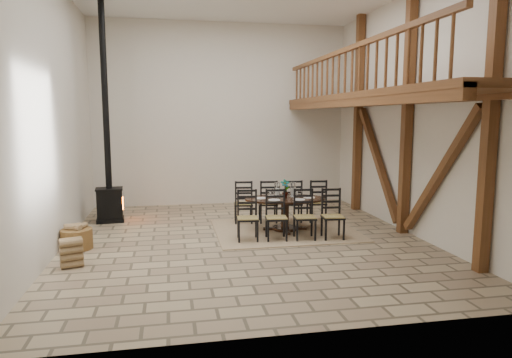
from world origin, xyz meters
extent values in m
plane|color=tan|center=(0.00, 0.00, 0.00)|extent=(8.00, 8.00, 0.00)
cube|color=beige|center=(0.00, 4.00, 2.50)|extent=(7.00, 0.02, 5.00)
cube|color=beige|center=(0.00, -4.00, 2.50)|extent=(7.00, 0.02, 5.00)
cube|color=beige|center=(-3.50, 0.00, 2.50)|extent=(0.02, 8.00, 5.00)
cube|color=beige|center=(3.50, 0.00, 2.50)|extent=(0.02, 8.00, 5.00)
cube|color=brown|center=(3.38, -2.50, 2.50)|extent=(0.18, 0.18, 5.00)
cube|color=brown|center=(3.38, 0.00, 2.50)|extent=(0.18, 0.18, 5.00)
cube|color=brown|center=(3.38, 2.50, 2.50)|extent=(0.18, 0.18, 5.00)
cube|color=brown|center=(3.38, -1.25, 1.40)|extent=(0.14, 2.16, 2.54)
cube|color=brown|center=(3.38, 1.25, 1.40)|extent=(0.14, 2.16, 2.54)
cube|color=brown|center=(3.38, 0.00, 2.80)|extent=(0.20, 7.80, 0.20)
cube|color=brown|center=(2.70, 0.00, 2.85)|extent=(1.60, 7.80, 0.12)
cube|color=brown|center=(2.00, 0.00, 2.75)|extent=(0.18, 7.80, 0.22)
cube|color=brown|center=(2.00, 0.00, 3.75)|extent=(0.09, 7.60, 0.09)
cube|color=brown|center=(2.00, 0.00, 3.33)|extent=(0.06, 7.60, 0.86)
cube|color=tan|center=(0.96, 0.63, 0.01)|extent=(3.00, 2.50, 0.02)
ellipsoid|color=black|center=(0.96, 0.63, 0.69)|extent=(1.83, 1.22, 0.04)
cylinder|color=black|center=(0.96, 0.63, 0.34)|extent=(0.17, 0.17, 0.63)
cylinder|color=black|center=(0.96, 0.63, 0.05)|extent=(0.53, 0.53, 0.06)
cube|color=tan|center=(0.03, -0.04, 0.46)|extent=(0.46, 0.44, 0.04)
cube|color=black|center=(0.03, -0.04, 0.22)|extent=(0.44, 0.44, 0.44)
cube|color=black|center=(0.05, 0.14, 0.72)|extent=(0.36, 0.08, 0.57)
cube|color=tan|center=(0.60, -0.10, 0.46)|extent=(0.46, 0.44, 0.04)
cube|color=black|center=(0.60, -0.10, 0.22)|extent=(0.44, 0.44, 0.44)
cube|color=black|center=(0.62, 0.08, 0.72)|extent=(0.36, 0.08, 0.57)
cube|color=tan|center=(1.17, -0.16, 0.46)|extent=(0.46, 0.44, 0.04)
cube|color=black|center=(1.17, -0.16, 0.22)|extent=(0.44, 0.44, 0.44)
cube|color=black|center=(1.19, 0.02, 0.72)|extent=(0.36, 0.08, 0.57)
cube|color=tan|center=(1.74, -0.22, 0.46)|extent=(0.46, 0.44, 0.04)
cube|color=black|center=(1.74, -0.22, 0.22)|extent=(0.44, 0.44, 0.44)
cube|color=black|center=(1.75, -0.04, 0.72)|extent=(0.36, 0.08, 0.57)
cube|color=tan|center=(0.19, 1.48, 0.46)|extent=(0.46, 0.44, 0.04)
cube|color=black|center=(0.19, 1.48, 0.22)|extent=(0.44, 0.44, 0.44)
cube|color=black|center=(0.17, 1.30, 0.72)|extent=(0.36, 0.08, 0.57)
cube|color=tan|center=(0.75, 1.42, 0.46)|extent=(0.46, 0.44, 0.04)
cube|color=black|center=(0.75, 1.42, 0.22)|extent=(0.44, 0.44, 0.44)
cube|color=black|center=(0.74, 1.24, 0.72)|extent=(0.36, 0.08, 0.57)
cube|color=tan|center=(1.32, 1.36, 0.46)|extent=(0.46, 0.44, 0.04)
cube|color=black|center=(1.32, 1.36, 0.22)|extent=(0.44, 0.44, 0.44)
cube|color=black|center=(1.31, 1.18, 0.72)|extent=(0.36, 0.08, 0.57)
cube|color=tan|center=(1.89, 1.30, 0.46)|extent=(0.46, 0.44, 0.04)
cube|color=black|center=(1.89, 1.30, 0.22)|extent=(0.44, 0.44, 0.44)
cube|color=black|center=(1.87, 1.12, 0.72)|extent=(0.36, 0.08, 0.57)
cube|color=white|center=(0.96, 0.63, 0.72)|extent=(1.40, 0.80, 0.01)
cube|color=white|center=(0.96, 0.63, 0.80)|extent=(0.88, 0.37, 0.18)
cylinder|color=white|center=(0.79, 0.65, 0.88)|extent=(0.12, 0.12, 0.34)
cylinder|color=white|center=(1.13, 0.61, 0.88)|extent=(0.12, 0.12, 0.34)
cylinder|color=silver|center=(0.79, 0.65, 0.79)|extent=(0.06, 0.06, 0.16)
cylinder|color=silver|center=(1.13, 0.61, 0.79)|extent=(0.06, 0.06, 0.16)
imported|color=#4C723F|center=(0.97, 0.68, 0.91)|extent=(0.22, 0.16, 0.40)
cube|color=black|center=(-2.86, 2.21, 0.05)|extent=(0.66, 0.53, 0.10)
cube|color=black|center=(-2.86, 2.21, 0.43)|extent=(0.61, 0.48, 0.67)
cube|color=#FF590C|center=(-2.57, 2.24, 0.43)|extent=(0.04, 0.27, 0.27)
cube|color=black|center=(-2.86, 2.21, 0.78)|extent=(0.65, 0.52, 0.04)
cylinder|color=black|center=(-2.86, 2.21, 2.90)|extent=(0.14, 0.14, 4.20)
cylinder|color=brown|center=(-3.20, 0.02, 0.19)|extent=(0.57, 0.57, 0.38)
cube|color=#9C7957|center=(-3.20, 0.02, 0.42)|extent=(0.31, 0.31, 0.11)
cube|color=#9C7957|center=(-3.08, -1.07, 0.24)|extent=(0.41, 0.34, 0.48)
camera|label=1|loc=(-1.45, -8.73, 2.46)|focal=32.00mm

